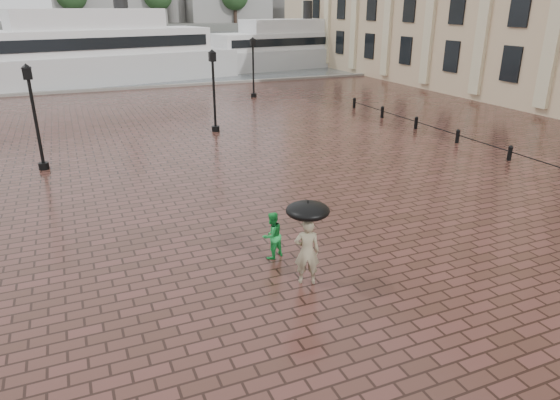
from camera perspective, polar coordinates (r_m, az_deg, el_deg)
name	(u,v)px	position (r m, az deg, el deg)	size (l,w,h in m)	color
ground	(248,236)	(15.73, -3.70, -4.10)	(300.00, 300.00, 0.00)	#3C221B
harbour_water	(86,44)	(105.77, -21.30, 16.27)	(240.00, 240.00, 0.00)	#40494E
quay_edge	(124,89)	(46.18, -17.37, 11.97)	(80.00, 0.60, 0.30)	slate
far_shore	(73,26)	(173.61, -22.56, 17.88)	(300.00, 60.00, 2.00)	#4C4C47
bollard_row	(458,135)	(28.00, 19.65, 6.98)	(0.22, 21.22, 0.73)	black
street_lamps	(123,86)	(31.42, -17.47, 12.28)	(21.44, 14.44, 4.40)	black
adult_pedestrian	(307,252)	(12.79, 3.09, -5.90)	(0.65, 0.43, 1.79)	gray
child_pedestrian	(272,235)	(14.12, -0.91, -4.06)	(0.67, 0.52, 1.38)	green
ferry_near	(91,53)	(50.71, -20.79, 15.40)	(27.97, 12.12, 8.92)	#BBBBBB
ferry_far	(288,48)	(60.45, 0.94, 16.99)	(22.87, 8.83, 7.32)	#BBBBBB
umbrella	(308,211)	(12.31, 3.19, -1.22)	(1.10, 1.10, 1.17)	black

